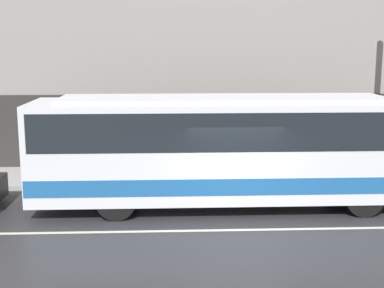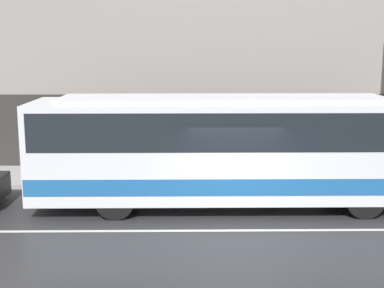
{
  "view_description": "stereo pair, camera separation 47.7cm",
  "coord_description": "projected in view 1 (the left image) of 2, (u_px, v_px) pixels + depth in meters",
  "views": [
    {
      "loc": [
        -1.77,
        -12.76,
        4.59
      ],
      "look_at": [
        -1.1,
        2.06,
        1.83
      ],
      "focal_mm": 50.0,
      "sensor_mm": 36.0,
      "label": 1
    },
    {
      "loc": [
        -1.3,
        -12.77,
        4.59
      ],
      "look_at": [
        -1.1,
        2.06,
        1.83
      ],
      "focal_mm": 50.0,
      "sensor_mm": 36.0,
      "label": 2
    }
  ],
  "objects": [
    {
      "name": "ground_plane",
      "position": [
        239.0,
        230.0,
        13.45
      ],
      "size": [
        60.0,
        60.0,
        0.0
      ],
      "primitive_type": "plane",
      "color": "#2D2D30"
    },
    {
      "name": "transit_bus",
      "position": [
        223.0,
        145.0,
        15.14
      ],
      "size": [
        10.71,
        2.56,
        3.17
      ],
      "color": "silver",
      "rests_on": "ground_plane"
    },
    {
      "name": "building_facade",
      "position": [
        216.0,
        13.0,
        19.3
      ],
      "size": [
        60.0,
        0.35,
        11.83
      ],
      "color": "gray",
      "rests_on": "ground_plane"
    },
    {
      "name": "sidewalk",
      "position": [
        219.0,
        176.0,
        18.78
      ],
      "size": [
        60.0,
        2.88,
        0.14
      ],
      "color": "#A09E99",
      "rests_on": "ground_plane"
    },
    {
      "name": "lane_stripe",
      "position": [
        239.0,
        230.0,
        13.45
      ],
      "size": [
        54.0,
        0.14,
        0.01
      ],
      "color": "beige",
      "rests_on": "ground_plane"
    }
  ]
}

